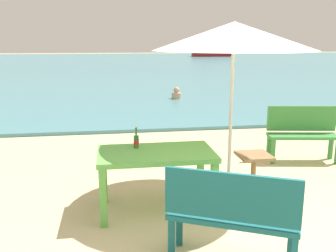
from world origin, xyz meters
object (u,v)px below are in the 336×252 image
at_px(beer_bottle_amber, 136,141).
at_px(bench_green_left, 303,130).
at_px(patio_umbrella, 234,36).
at_px(side_table_wood, 254,167).
at_px(swimmer_person, 177,94).
at_px(bench_teal_center, 231,212).
at_px(boat_tanker, 212,51).
at_px(picnic_table_green, 156,160).

distance_m(beer_bottle_amber, bench_green_left, 3.32).
bearing_deg(patio_umbrella, side_table_wood, -1.40).
bearing_deg(beer_bottle_amber, swimmer_person, 76.46).
bearing_deg(bench_teal_center, swimmer_person, 82.81).
xyz_separation_m(side_table_wood, swimmer_person, (0.35, 8.02, -0.11)).
relative_size(beer_bottle_amber, boat_tanker, 0.05).
height_order(patio_umbrella, boat_tanker, patio_umbrella).
height_order(patio_umbrella, bench_teal_center, patio_umbrella).
xyz_separation_m(picnic_table_green, patio_umbrella, (1.06, 0.39, 1.47)).
relative_size(patio_umbrella, side_table_wood, 4.26).
bearing_deg(swimmer_person, patio_umbrella, -94.99).
xyz_separation_m(bench_green_left, swimmer_person, (-1.01, 6.81, -0.30)).
bearing_deg(bench_teal_center, beer_bottle_amber, 117.10).
distance_m(patio_umbrella, side_table_wood, 1.80).
distance_m(picnic_table_green, bench_teal_center, 1.39).
bearing_deg(side_table_wood, boat_tanker, 75.44).
height_order(picnic_table_green, side_table_wood, picnic_table_green).
height_order(picnic_table_green, boat_tanker, boat_tanker).
bearing_deg(patio_umbrella, boat_tanker, 74.98).
xyz_separation_m(patio_umbrella, swimmer_person, (0.70, 8.02, -1.88)).
height_order(bench_green_left, swimmer_person, bench_green_left).
xyz_separation_m(bench_teal_center, boat_tanker, (11.55, 42.78, 0.19)).
bearing_deg(bench_green_left, side_table_wood, -138.37).
bearing_deg(boat_tanker, picnic_table_green, -106.24).
relative_size(bench_green_left, swimmer_person, 3.03).
xyz_separation_m(picnic_table_green, side_table_wood, (1.41, 0.38, -0.30)).
relative_size(swimmer_person, boat_tanker, 0.08).
height_order(beer_bottle_amber, bench_green_left, beer_bottle_amber).
height_order(bench_teal_center, swimmer_person, bench_teal_center).
xyz_separation_m(patio_umbrella, side_table_wood, (0.35, -0.01, -1.76)).
bearing_deg(picnic_table_green, boat_tanker, 73.76).
bearing_deg(beer_bottle_amber, patio_umbrella, 8.78).
bearing_deg(swimmer_person, picnic_table_green, -101.80).
xyz_separation_m(beer_bottle_amber, side_table_wood, (1.63, 0.19, -0.50)).
relative_size(side_table_wood, boat_tanker, 0.11).
relative_size(picnic_table_green, beer_bottle_amber, 5.28).
bearing_deg(bench_green_left, beer_bottle_amber, -154.94).
bearing_deg(picnic_table_green, patio_umbrella, 20.35).
xyz_separation_m(bench_teal_center, swimmer_person, (1.22, 9.69, -0.30)).
bearing_deg(picnic_table_green, side_table_wood, 15.22).
height_order(picnic_table_green, bench_green_left, bench_green_left).
height_order(beer_bottle_amber, bench_teal_center, beer_bottle_amber).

